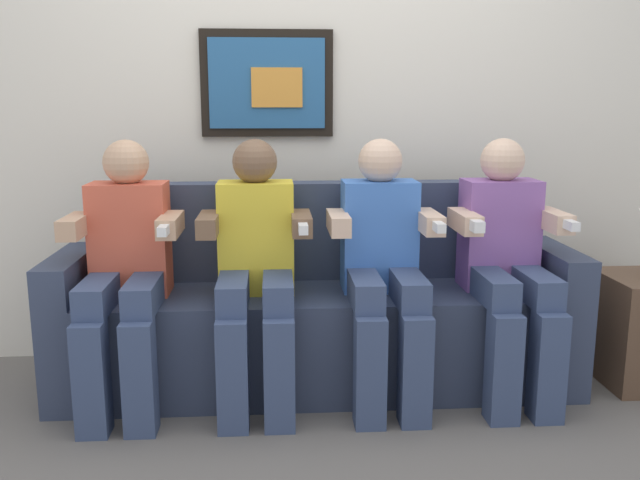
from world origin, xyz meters
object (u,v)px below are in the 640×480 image
(person_left_center, at_px, (256,263))
(person_right_center, at_px, (383,261))
(person_rightmost, at_px, (507,259))
(person_leftmost, at_px, (126,265))
(couch, at_px, (317,316))

(person_left_center, height_order, person_right_center, same)
(person_rightmost, bearing_deg, person_right_center, 179.95)
(person_leftmost, relative_size, person_right_center, 1.00)
(person_right_center, bearing_deg, person_rightmost, -0.05)
(person_leftmost, distance_m, person_right_center, 1.07)
(person_left_center, distance_m, person_rightmost, 1.07)
(couch, distance_m, person_leftmost, 0.87)
(person_leftmost, xyz_separation_m, person_right_center, (1.07, 0.00, 0.00))
(person_leftmost, relative_size, person_left_center, 1.00)
(couch, relative_size, person_rightmost, 2.06)
(person_left_center, bearing_deg, person_leftmost, 180.00)
(person_right_center, bearing_deg, person_left_center, 180.00)
(person_right_center, xyz_separation_m, person_rightmost, (0.53, -0.00, 0.00))
(couch, height_order, person_leftmost, person_leftmost)
(couch, xyz_separation_m, person_rightmost, (0.80, -0.17, 0.29))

